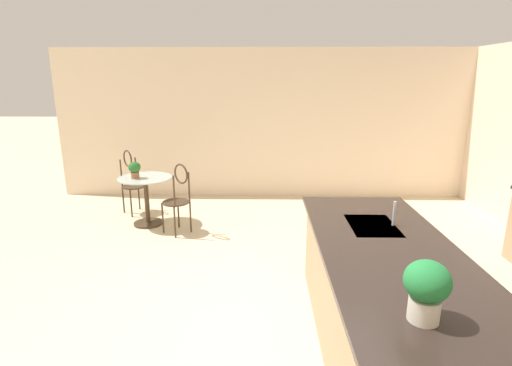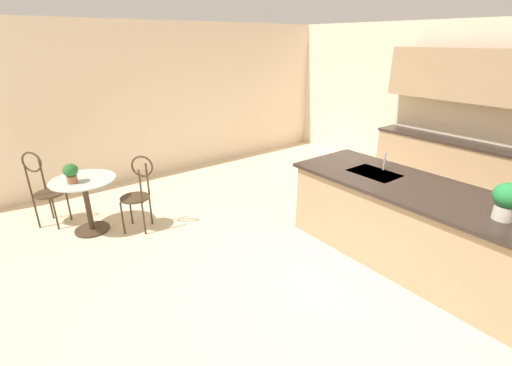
{
  "view_description": "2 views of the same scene",
  "coord_description": "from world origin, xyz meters",
  "px_view_note": "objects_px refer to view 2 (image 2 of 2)",
  "views": [
    {
      "loc": [
        3.0,
        -0.12,
        2.17
      ],
      "look_at": [
        -1.11,
        -0.19,
        1.07
      ],
      "focal_mm": 27.55,
      "sensor_mm": 36.0,
      "label": 1
    },
    {
      "loc": [
        2.07,
        -2.69,
        2.4
      ],
      "look_at": [
        -0.88,
        -0.44,
        0.9
      ],
      "focal_mm": 25.15,
      "sensor_mm": 36.0,
      "label": 2
    }
  ],
  "objects_px": {
    "chair_near_window": "(44,185)",
    "chair_by_island": "(138,190)",
    "bistro_table": "(87,200)",
    "potted_plant_on_table": "(71,172)",
    "potted_plant_counter_far": "(507,199)"
  },
  "relations": [
    {
      "from": "bistro_table",
      "to": "potted_plant_on_table",
      "type": "xyz_separation_m",
      "value": [
        0.06,
        -0.13,
        0.44
      ]
    },
    {
      "from": "potted_plant_on_table",
      "to": "potted_plant_counter_far",
      "type": "height_order",
      "value": "potted_plant_counter_far"
    },
    {
      "from": "bistro_table",
      "to": "chair_near_window",
      "type": "bearing_deg",
      "value": -144.55
    },
    {
      "from": "bistro_table",
      "to": "chair_by_island",
      "type": "bearing_deg",
      "value": 56.65
    },
    {
      "from": "potted_plant_on_table",
      "to": "potted_plant_counter_far",
      "type": "relative_size",
      "value": 0.73
    },
    {
      "from": "potted_plant_counter_far",
      "to": "chair_by_island",
      "type": "bearing_deg",
      "value": -149.08
    },
    {
      "from": "potted_plant_counter_far",
      "to": "potted_plant_on_table",
      "type": "bearing_deg",
      "value": -143.75
    },
    {
      "from": "potted_plant_on_table",
      "to": "potted_plant_counter_far",
      "type": "distance_m",
      "value": 4.64
    },
    {
      "from": "potted_plant_on_table",
      "to": "bistro_table",
      "type": "bearing_deg",
      "value": 114.19
    },
    {
      "from": "bistro_table",
      "to": "chair_by_island",
      "type": "height_order",
      "value": "chair_by_island"
    },
    {
      "from": "chair_by_island",
      "to": "chair_near_window",
      "type": "bearing_deg",
      "value": -133.99
    },
    {
      "from": "chair_near_window",
      "to": "chair_by_island",
      "type": "xyz_separation_m",
      "value": [
        0.92,
        0.95,
        0.0
      ]
    },
    {
      "from": "chair_near_window",
      "to": "chair_by_island",
      "type": "relative_size",
      "value": 1.0
    },
    {
      "from": "chair_near_window",
      "to": "potted_plant_counter_far",
      "type": "bearing_deg",
      "value": 34.66
    },
    {
      "from": "chair_by_island",
      "to": "potted_plant_on_table",
      "type": "bearing_deg",
      "value": -114.37
    }
  ]
}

